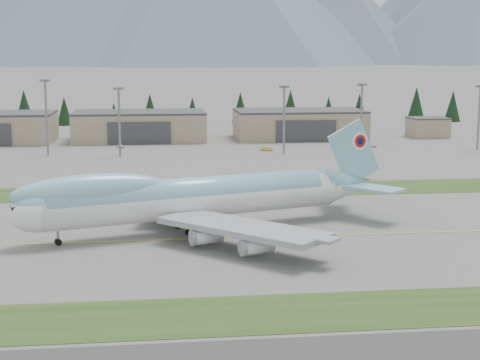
{
  "coord_description": "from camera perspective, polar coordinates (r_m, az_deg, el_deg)",
  "views": [
    {
      "loc": [
        -9.95,
        -123.73,
        31.76
      ],
      "look_at": [
        6.23,
        13.19,
        8.0
      ],
      "focal_mm": 55.0,
      "sensor_mm": 36.0,
      "label": 1
    }
  ],
  "objects": [
    {
      "name": "grass_strip_far",
      "position": [
        171.99,
        -3.31,
        -0.88
      ],
      "size": [
        400.0,
        18.0,
        0.08
      ],
      "primitive_type": "cube",
      "color": "#254619",
      "rests_on": "ground"
    },
    {
      "name": "taxiway_line_main",
      "position": [
        128.13,
        -2.08,
        -4.58
      ],
      "size": [
        400.0,
        0.4,
        0.02
      ],
      "primitive_type": "cube",
      "color": "yellow",
      "rests_on": "ground"
    },
    {
      "name": "conifer_belt",
      "position": [
        337.14,
        -4.7,
        5.58
      ],
      "size": [
        271.44,
        13.97,
        16.33
      ],
      "color": "black",
      "rests_on": "ground"
    },
    {
      "name": "grass_strip_near",
      "position": [
        91.97,
        -0.12,
        -10.43
      ],
      "size": [
        400.0,
        14.0,
        0.08
      ],
      "primitive_type": "cube",
      "color": "#254619",
      "rests_on": "ground"
    },
    {
      "name": "hangar_center",
      "position": [
        274.94,
        -7.78,
        4.18
      ],
      "size": [
        48.0,
        26.6,
        10.8
      ],
      "color": "gray",
      "rests_on": "ground"
    },
    {
      "name": "service_vehicle_c",
      "position": [
        258.21,
        10.35,
        2.55
      ],
      "size": [
        2.75,
        4.48,
        1.21
      ],
      "primitive_type": "imported",
      "rotation": [
        0.0,
        0.0,
        -0.27
      ],
      "color": "silver",
      "rests_on": "ground"
    },
    {
      "name": "floodlight_masts",
      "position": [
        234.27,
        -1.79,
        5.8
      ],
      "size": [
        159.96,
        8.15,
        23.88
      ],
      "color": "slate",
      "rests_on": "ground"
    },
    {
      "name": "service_vehicle_a",
      "position": [
        254.39,
        -9.25,
        2.48
      ],
      "size": [
        2.6,
        3.88,
        1.23
      ],
      "primitive_type": "imported",
      "rotation": [
        0.0,
        0.0,
        0.35
      ],
      "color": "silver",
      "rests_on": "ground"
    },
    {
      "name": "hangar_right",
      "position": [
        280.34,
        4.61,
        4.35
      ],
      "size": [
        48.0,
        26.6,
        10.8
      ],
      "color": "gray",
      "rests_on": "ground"
    },
    {
      "name": "service_vehicle_b",
      "position": [
        243.56,
        2.1,
        2.28
      ],
      "size": [
        4.39,
        2.56,
        1.37
      ],
      "primitive_type": "imported",
      "rotation": [
        0.0,
        0.0,
        1.29
      ],
      "color": "gold",
      "rests_on": "ground"
    },
    {
      "name": "ground",
      "position": [
        128.13,
        -2.08,
        -4.58
      ],
      "size": [
        7000.0,
        7000.0,
        0.0
      ],
      "primitive_type": "plane",
      "color": "#5E5E5C",
      "rests_on": "ground"
    },
    {
      "name": "control_shed",
      "position": [
        292.63,
        14.35,
        3.99
      ],
      "size": [
        14.0,
        12.0,
        7.6
      ],
      "color": "gray",
      "rests_on": "ground"
    },
    {
      "name": "boeing_747_freighter",
      "position": [
        132.38,
        -3.81,
        -1.32
      ],
      "size": [
        72.64,
        60.1,
        19.2
      ],
      "rotation": [
        0.0,
        0.0,
        0.3
      ],
      "color": "white",
      "rests_on": "ground"
    }
  ]
}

